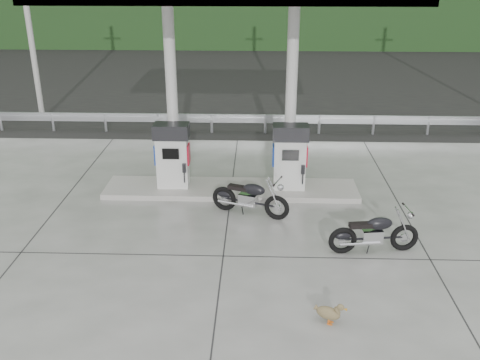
{
  "coord_description": "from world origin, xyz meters",
  "views": [
    {
      "loc": [
        0.72,
        -11.15,
        6.07
      ],
      "look_at": [
        0.3,
        1.0,
        1.0
      ],
      "focal_mm": 40.0,
      "sensor_mm": 36.0,
      "label": 1
    }
  ],
  "objects_px": {
    "gas_pump_left": "(172,156)",
    "gas_pump_right": "(290,157)",
    "motorcycle_right": "(374,233)",
    "motorcycle_left": "(250,198)",
    "duck": "(328,313)"
  },
  "relations": [
    {
      "from": "motorcycle_right",
      "to": "motorcycle_left",
      "type": "bearing_deg",
      "value": 140.19
    },
    {
      "from": "gas_pump_left",
      "to": "duck",
      "type": "height_order",
      "value": "gas_pump_left"
    },
    {
      "from": "gas_pump_right",
      "to": "motorcycle_left",
      "type": "xyz_separation_m",
      "value": [
        -1.05,
        -1.41,
        -0.59
      ]
    },
    {
      "from": "motorcycle_left",
      "to": "duck",
      "type": "relative_size",
      "value": 3.58
    },
    {
      "from": "motorcycle_right",
      "to": "duck",
      "type": "bearing_deg",
      "value": -124.03
    },
    {
      "from": "gas_pump_left",
      "to": "gas_pump_right",
      "type": "bearing_deg",
      "value": 0.0
    },
    {
      "from": "gas_pump_right",
      "to": "motorcycle_right",
      "type": "height_order",
      "value": "gas_pump_right"
    },
    {
      "from": "gas_pump_right",
      "to": "motorcycle_right",
      "type": "distance_m",
      "value": 3.66
    },
    {
      "from": "gas_pump_left",
      "to": "gas_pump_right",
      "type": "height_order",
      "value": "same"
    },
    {
      "from": "gas_pump_left",
      "to": "duck",
      "type": "distance_m",
      "value": 6.83
    },
    {
      "from": "gas_pump_right",
      "to": "duck",
      "type": "height_order",
      "value": "gas_pump_right"
    },
    {
      "from": "motorcycle_left",
      "to": "motorcycle_right",
      "type": "relative_size",
      "value": 1.02
    },
    {
      "from": "motorcycle_left",
      "to": "duck",
      "type": "distance_m",
      "value": 4.57
    },
    {
      "from": "gas_pump_right",
      "to": "duck",
      "type": "distance_m",
      "value": 5.81
    },
    {
      "from": "gas_pump_right",
      "to": "duck",
      "type": "xyz_separation_m",
      "value": [
        0.42,
        -5.73,
        -0.86
      ]
    }
  ]
}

